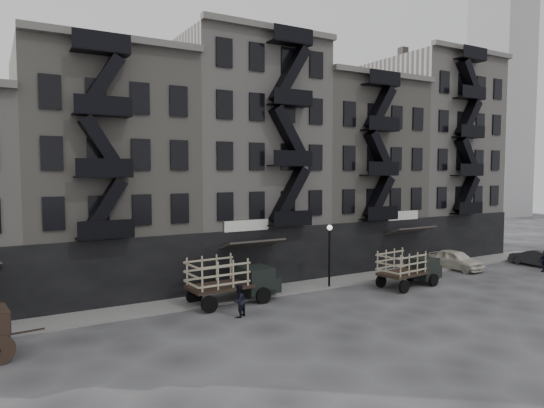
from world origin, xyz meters
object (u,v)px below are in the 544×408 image
stake_truck_west (232,277)px  pedestrian_mid (239,301)px  stake_truck_east (409,266)px  car_east (456,260)px  car_far (536,258)px

stake_truck_west → pedestrian_mid: (-0.86, -2.65, -0.70)m
stake_truck_west → stake_truck_east: size_ratio=1.10×
stake_truck_east → car_east: (7.52, 2.30, -0.67)m
car_east → car_far: bearing=-21.4°
stake_truck_east → pedestrian_mid: (-13.07, -0.35, -0.54)m
stake_truck_west → stake_truck_east: (12.21, -2.31, -0.17)m
stake_truck_west → car_far: stake_truck_west is taller
car_far → pedestrian_mid: size_ratio=2.27×
stake_truck_west → pedestrian_mid: size_ratio=3.16×
car_far → pedestrian_mid: bearing=1.6°
stake_truck_west → car_far: bearing=-7.6°
stake_truck_east → pedestrian_mid: stake_truck_east is taller
stake_truck_west → pedestrian_mid: 2.87m
stake_truck_east → pedestrian_mid: 13.08m
pedestrian_mid → stake_truck_east: bearing=150.6°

